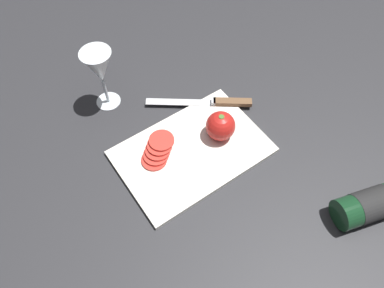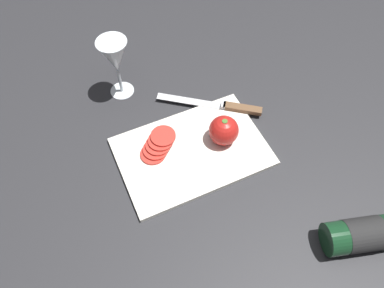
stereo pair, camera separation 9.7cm
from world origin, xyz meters
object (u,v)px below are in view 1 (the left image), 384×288
(wine_glass, at_px, (99,69))
(tomato_slice_stack_near, at_px, (158,150))
(knife, at_px, (221,102))
(whole_tomato, at_px, (220,126))
(wine_bottle, at_px, (380,201))

(wine_glass, height_order, tomato_slice_stack_near, wine_glass)
(knife, bearing_deg, whole_tomato, 87.30)
(wine_bottle, relative_size, knife, 1.25)
(wine_glass, height_order, knife, wine_glass)
(whole_tomato, bearing_deg, wine_glass, -56.79)
(tomato_slice_stack_near, bearing_deg, wine_glass, -85.10)
(wine_glass, relative_size, knife, 0.73)
(tomato_slice_stack_near, bearing_deg, whole_tomato, 165.05)
(whole_tomato, relative_size, knife, 0.31)
(whole_tomato, height_order, tomato_slice_stack_near, whole_tomato)
(wine_glass, bearing_deg, knife, 142.04)
(tomato_slice_stack_near, bearing_deg, knife, -170.18)
(knife, bearing_deg, wine_glass, -1.34)
(whole_tomato, xyz_separation_m, tomato_slice_stack_near, (0.17, -0.05, -0.02))
(wine_bottle, bearing_deg, knife, -76.57)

